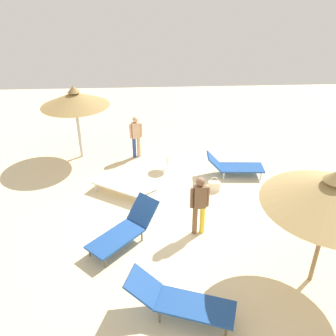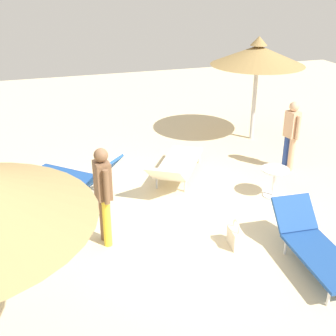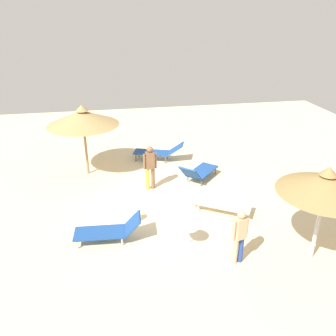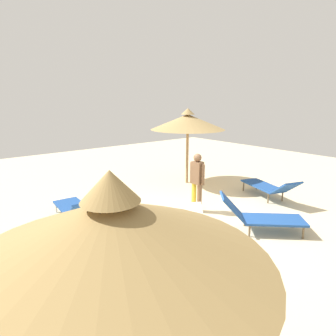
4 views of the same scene
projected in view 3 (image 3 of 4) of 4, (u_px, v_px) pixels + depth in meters
ground at (168, 202)px, 11.77m from camera, size 24.00×24.00×0.10m
parasol_umbrella_center at (83, 118)px, 12.73m from camera, size 2.67×2.67×2.74m
parasol_umbrella_back at (326, 184)px, 8.19m from camera, size 2.30×2.30×2.60m
lounge_chair_far_left at (198, 172)px, 12.86m from camera, size 1.82×1.87×0.90m
lounge_chair_far_right at (109, 230)px, 9.58m from camera, size 1.88×0.77×0.75m
lounge_chair_near_left at (159, 151)px, 14.66m from camera, size 2.19×1.29×0.81m
lounge_chair_edge at (213, 200)px, 11.06m from camera, size 2.36×1.84×0.78m
person_standing_near_right at (240, 234)px, 8.54m from camera, size 0.45×0.27×1.53m
person_standing_front at (150, 165)px, 12.12m from camera, size 0.48×0.25×1.64m
handbag at (135, 215)px, 10.59m from camera, size 0.37×0.20×0.48m
side_table_round at (189, 232)px, 9.42m from camera, size 0.54×0.54×0.58m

